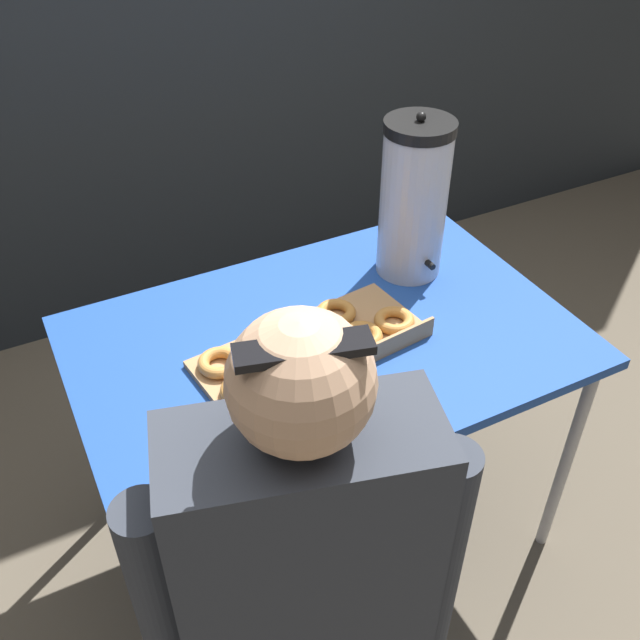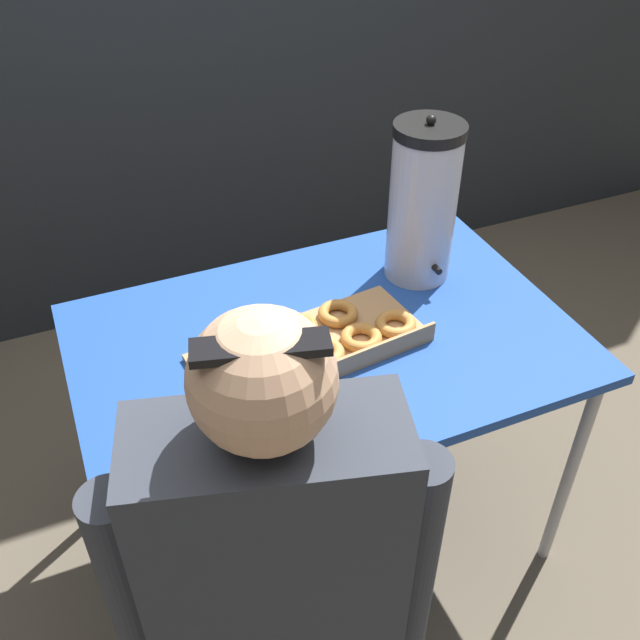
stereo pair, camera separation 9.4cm
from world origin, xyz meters
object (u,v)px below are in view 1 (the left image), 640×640
(cell_phone, at_px, (193,479))
(person_seated, at_px, (306,627))
(coffee_urn, at_px, (414,200))
(donut_box, at_px, (309,347))

(cell_phone, bearing_deg, person_seated, -80.90)
(coffee_urn, bearing_deg, donut_box, -153.84)
(coffee_urn, distance_m, cell_phone, 0.89)
(donut_box, xyz_separation_m, person_seated, (-0.28, -0.55, -0.12))
(coffee_urn, xyz_separation_m, cell_phone, (-0.76, -0.43, -0.20))
(coffee_urn, bearing_deg, cell_phone, -150.62)
(cell_phone, distance_m, person_seated, 0.34)
(coffee_urn, xyz_separation_m, person_seated, (-0.67, -0.74, -0.31))
(donut_box, bearing_deg, cell_phone, -154.40)
(donut_box, xyz_separation_m, coffee_urn, (0.40, 0.19, 0.19))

